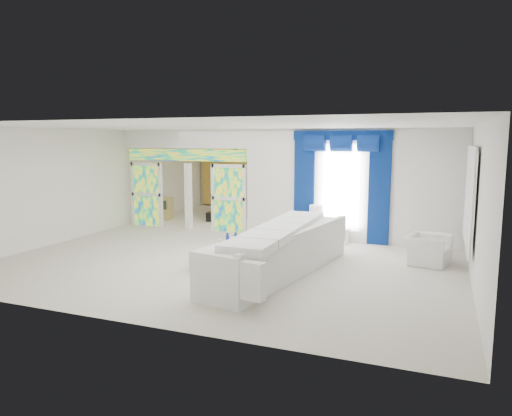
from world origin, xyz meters
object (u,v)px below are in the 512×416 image
at_px(white_sofa, 281,253).
at_px(coffee_table, 226,255).
at_px(console_table, 327,235).
at_px(armchair, 428,250).
at_px(grand_piano, 239,202).

bearing_deg(white_sofa, coffee_table, 177.52).
bearing_deg(console_table, white_sofa, -93.06).
bearing_deg(armchair, white_sofa, 137.96).
bearing_deg(grand_piano, armchair, -48.36).
bearing_deg(coffee_table, white_sofa, -12.53).
xyz_separation_m(coffee_table, grand_piano, (-2.51, 6.52, 0.25)).
bearing_deg(grand_piano, console_table, -52.66).
distance_m(armchair, grand_piano, 8.22).
distance_m(coffee_table, armchair, 4.43).
distance_m(console_table, armchair, 2.94).
height_order(white_sofa, coffee_table, white_sofa).
bearing_deg(armchair, coffee_table, 124.59).
xyz_separation_m(white_sofa, armchair, (2.76, 1.95, -0.12)).
bearing_deg(coffee_table, console_table, 63.35).
bearing_deg(armchair, grand_piano, 66.44).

